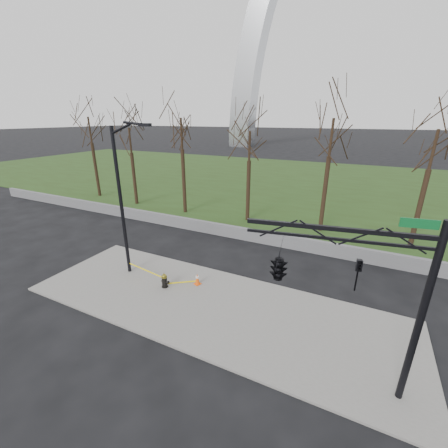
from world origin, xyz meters
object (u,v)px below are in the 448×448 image
at_px(traffic_signal_mast, 305,269).
at_px(street_light, 123,193).
at_px(fire_hydrant, 165,281).
at_px(traffic_cone, 197,279).

bearing_deg(traffic_signal_mast, street_light, 153.64).
xyz_separation_m(fire_hydrant, traffic_cone, (1.36, 0.98, -0.06)).
distance_m(fire_hydrant, street_light, 4.99).
bearing_deg(traffic_signal_mast, traffic_cone, 139.96).
bearing_deg(street_light, traffic_signal_mast, -18.45).
bearing_deg(traffic_signal_mast, fire_hydrant, 151.48).
bearing_deg(traffic_cone, street_light, -172.50).
relative_size(fire_hydrant, traffic_cone, 1.31).
distance_m(street_light, traffic_signal_mast, 10.29).
bearing_deg(traffic_cone, fire_hydrant, -144.25).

